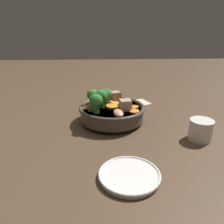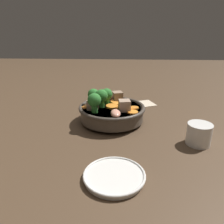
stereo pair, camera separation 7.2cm
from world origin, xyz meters
name	(u,v)px [view 2 (the right image)]	position (x,y,z in m)	size (l,w,h in m)	color
ground_plane	(112,122)	(0.00, 0.00, 0.00)	(3.00, 3.00, 0.00)	#4C3826
stirfry_bowl	(111,110)	(0.00, 0.00, 0.04)	(0.22, 0.22, 0.11)	#51473D
side_saucer	(114,176)	(-0.02, 0.30, 0.01)	(0.13, 0.13, 0.01)	white
tea_cup	(199,134)	(-0.24, 0.14, 0.03)	(0.07, 0.07, 0.06)	white
napkin	(141,104)	(-0.11, -0.18, 0.00)	(0.13, 0.11, 0.00)	beige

